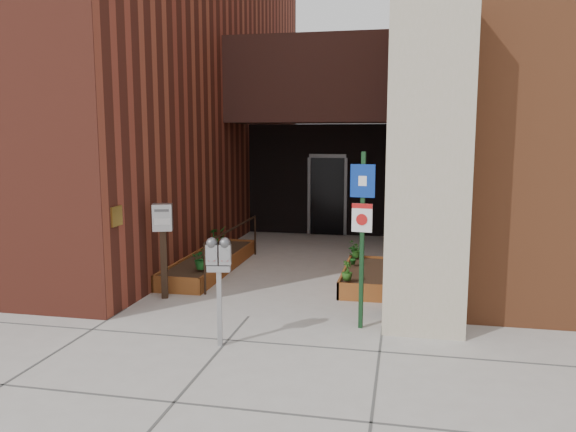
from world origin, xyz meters
The scene contains 15 objects.
ground centered at (0.00, 0.00, 0.00)m, with size 80.00×80.00×0.00m, color #9E9991.
architecture centered at (-0.18, 6.89, 4.98)m, with size 20.00×14.60×10.00m.
planter_left centered at (-1.55, 2.70, 0.13)m, with size 0.90×3.60×0.30m.
planter_right centered at (1.60, 2.20, 0.13)m, with size 0.80×2.20×0.30m.
handrail centered at (-1.05, 2.65, 0.75)m, with size 0.04×3.34×0.90m.
parking_meter centered at (-0.04, -1.20, 1.11)m, with size 0.33×0.18×1.43m.
sign_post centered at (1.69, -0.16, 1.53)m, with size 0.34×0.10×2.49m.
payment_dropbox centered at (-1.64, 0.66, 1.15)m, with size 0.37×0.32×1.59m.
shrub_left_a centered at (-1.31, 1.55, 0.50)m, with size 0.36×0.36×0.40m, color #1B6021.
shrub_left_b centered at (-1.51, 2.49, 0.46)m, with size 0.18×0.18×0.33m, color #164F18.
shrub_left_c centered at (-1.85, 3.77, 0.48)m, with size 0.20×0.20×0.36m, color #185419.
shrub_left_d centered at (-1.75, 4.08, 0.49)m, with size 0.20×0.20×0.37m, color #215C1A.
shrub_right_a centered at (1.35, 1.30, 0.46)m, with size 0.18×0.18×0.33m, color #285919.
shrub_right_b centered at (1.35, 2.49, 0.49)m, with size 0.20×0.20×0.37m, color #164E17.
shrub_right_c centered at (1.35, 3.10, 0.46)m, with size 0.30×0.30×0.33m, color #245A19.
Camera 1 is at (2.24, -7.85, 2.72)m, focal length 35.00 mm.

